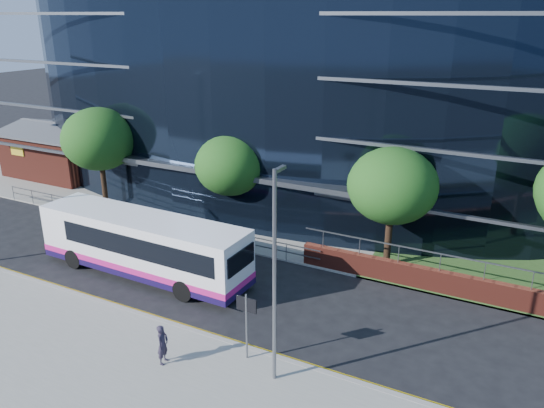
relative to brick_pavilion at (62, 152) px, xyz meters
The scene contains 16 objects.
ground 25.88m from the brick_pavilion, 31.53° to the right, with size 200.00×200.00×0.00m, color black.
pavement_near 28.80m from the brick_pavilion, 40.06° to the right, with size 80.00×8.00×0.15m, color gray.
kerb 26.41m from the brick_pavilion, 33.38° to the right, with size 80.00×0.25×0.16m, color gray.
yellow_line_outer 26.31m from the brick_pavilion, 33.02° to the right, with size 80.00×0.08×0.01m, color gold.
yellow_line_inner 26.23m from the brick_pavilion, 32.74° to the right, with size 80.00×0.08×0.01m, color gold.
far_forecourt 16.30m from the brick_pavilion, ahead, with size 50.00×8.00×0.10m, color gray.
glass_office 20.37m from the brick_pavilion, 22.21° to the left, with size 44.00×23.10×16.00m.
brick_pavilion is the anchor object (origin of this frame).
guard_railings 15.48m from the brick_pavilion, 24.90° to the right, with size 24.00×0.05×1.10m.
street_sign 30.49m from the brick_pavilion, 29.65° to the right, with size 0.85×0.09×2.80m.
tree_far_a 10.48m from the brick_pavilion, 26.55° to the right, with size 4.95×4.95×6.98m.
tree_far_b 19.55m from the brick_pavilion, 11.88° to the right, with size 4.29×4.29×6.05m.
tree_far_c 29.46m from the brick_pavilion, ahead, with size 4.62×4.62×6.51m.
streetlight_east 32.19m from the brick_pavilion, 29.24° to the right, with size 0.15×0.77×8.00m.
city_bus 21.42m from the brick_pavilion, 31.55° to the right, with size 11.83×2.92×3.19m.
pedestrian 29.18m from the brick_pavilion, 35.25° to the right, with size 0.59×0.39×1.61m, color #282132.
Camera 1 is at (13.38, -16.60, 12.78)m, focal length 35.00 mm.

